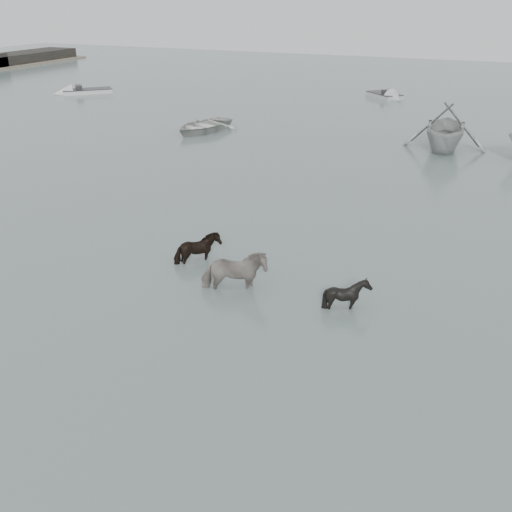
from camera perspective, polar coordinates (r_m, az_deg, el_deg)
name	(u,v)px	position (r m, az deg, el deg)	size (l,w,h in m)	color
ground	(216,305)	(16.65, -4.00, -4.87)	(140.00, 140.00, 0.00)	#536361
pony_pinto	(234,265)	(17.06, -2.23, -0.86)	(0.91, 2.00, 1.69)	black
pony_dark	(198,244)	(18.96, -5.83, 1.17)	(1.31, 1.12, 1.32)	black
pony_black	(347,289)	(16.36, 9.13, -3.30)	(0.98, 1.10, 1.21)	black
rowboat_lead	(203,124)	(37.92, -5.37, 13.03)	(3.31, 4.63, 0.96)	beige
rowboat_trail	(447,125)	(34.59, 18.53, 12.33)	(4.70, 5.44, 2.87)	#A3A5A3
skiff_outer	(87,89)	(54.71, -16.54, 15.72)	(5.82, 1.60, 0.75)	beige
skiff_mid	(385,93)	(51.58, 12.74, 15.60)	(4.51, 1.60, 0.75)	#A4A7A4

